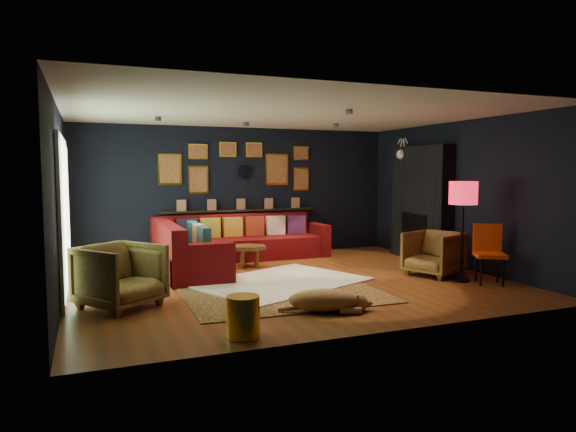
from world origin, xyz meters
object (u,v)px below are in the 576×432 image
object	(u,v)px
armchair_left	(120,273)
dog	(324,296)
gold_stool	(243,317)
orange_chair	(489,249)
sectional	(222,247)
coffee_table	(247,249)
armchair_right	(434,251)
floor_lamp	(463,198)
pouf	(202,270)

from	to	relation	value
armchair_left	dog	distance (m)	2.56
gold_stool	orange_chair	bearing A→B (deg)	14.50
sectional	coffee_table	bearing A→B (deg)	-49.29
armchair_right	dog	distance (m)	2.97
gold_stool	dog	world-z (taller)	gold_stool
coffee_table	dog	world-z (taller)	same
armchair_right	floor_lamp	distance (m)	1.06
coffee_table	floor_lamp	distance (m)	3.78
dog	floor_lamp	bearing A→B (deg)	36.27
sectional	dog	world-z (taller)	sectional
pouf	orange_chair	size ratio (longest dim) A/B	0.59
pouf	armchair_right	xyz separation A→B (m)	(3.68, -0.80, 0.19)
sectional	orange_chair	xyz separation A→B (m)	(3.40, -3.06, 0.21)
sectional	coffee_table	size ratio (longest dim) A/B	3.94
pouf	dog	world-z (taller)	dog
pouf	armchair_right	world-z (taller)	armchair_right
armchair_left	armchair_right	xyz separation A→B (m)	(4.93, 0.22, -0.04)
orange_chair	floor_lamp	world-z (taller)	floor_lamp
sectional	armchair_right	size ratio (longest dim) A/B	4.25
coffee_table	orange_chair	distance (m)	4.04
gold_stool	dog	xyz separation A→B (m)	(1.18, 0.55, -0.01)
armchair_right	orange_chair	size ratio (longest dim) A/B	0.88
sectional	dog	xyz separation A→B (m)	(0.35, -3.61, -0.12)
coffee_table	orange_chair	world-z (taller)	orange_chair
pouf	floor_lamp	bearing A→B (deg)	-19.34
coffee_table	armchair_right	distance (m)	3.22
coffee_table	dog	bearing A→B (deg)	-90.08
pouf	floor_lamp	distance (m)	4.18
pouf	floor_lamp	xyz separation A→B (m)	(3.80, -1.33, 1.10)
gold_stool	armchair_right	bearing A→B (deg)	26.36
floor_lamp	dog	world-z (taller)	floor_lamp
orange_chair	dog	distance (m)	3.12
coffee_table	gold_stool	xyz separation A→B (m)	(-1.19, -3.74, -0.10)
pouf	gold_stool	world-z (taller)	gold_stool
coffee_table	gold_stool	size ratio (longest dim) A/B	1.99
armchair_left	floor_lamp	xyz separation A→B (m)	(5.05, -0.31, 0.87)
orange_chair	dog	xyz separation A→B (m)	(-3.05, -0.54, -0.33)
dog	gold_stool	bearing A→B (deg)	-135.21
armchair_right	gold_stool	bearing A→B (deg)	-85.29
orange_chair	coffee_table	bearing A→B (deg)	167.95
sectional	orange_chair	world-z (taller)	orange_chair
sectional	floor_lamp	xyz separation A→B (m)	(3.11, -2.80, 0.99)
coffee_table	gold_stool	bearing A→B (deg)	-107.62
floor_lamp	dog	distance (m)	3.09
armchair_left	gold_stool	bearing A→B (deg)	-93.87
gold_stool	orange_chair	size ratio (longest dim) A/B	0.48
pouf	floor_lamp	world-z (taller)	floor_lamp
floor_lamp	armchair_right	bearing A→B (deg)	102.82
armchair_right	dog	bearing A→B (deg)	-84.65
floor_lamp	coffee_table	bearing A→B (deg)	139.19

